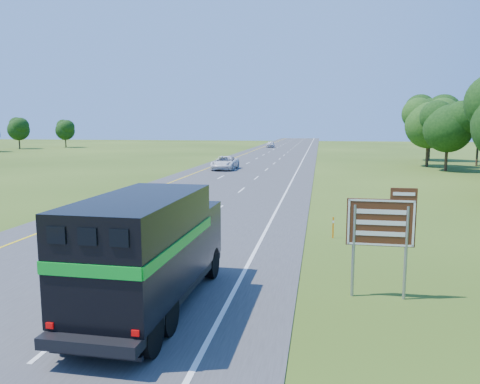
{
  "coord_description": "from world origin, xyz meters",
  "views": [
    {
      "loc": [
        8.13,
        -8.32,
        5.33
      ],
      "look_at": [
        4.0,
        15.64,
        1.83
      ],
      "focal_mm": 35.0,
      "sensor_mm": 36.0,
      "label": 1
    }
  ],
  "objects_px": {
    "horse_truck": "(150,248)",
    "exit_sign": "(382,227)",
    "white_suv": "(225,163)",
    "far_car": "(270,144)"
  },
  "relations": [
    {
      "from": "horse_truck",
      "to": "far_car",
      "type": "relative_size",
      "value": 1.8
    },
    {
      "from": "far_car",
      "to": "white_suv",
      "type": "bearing_deg",
      "value": -89.47
    },
    {
      "from": "horse_truck",
      "to": "exit_sign",
      "type": "relative_size",
      "value": 2.23
    },
    {
      "from": "horse_truck",
      "to": "white_suv",
      "type": "bearing_deg",
      "value": 99.8
    },
    {
      "from": "far_car",
      "to": "exit_sign",
      "type": "relative_size",
      "value": 1.24
    },
    {
      "from": "white_suv",
      "to": "far_car",
      "type": "bearing_deg",
      "value": 90.9
    },
    {
      "from": "horse_truck",
      "to": "far_car",
      "type": "distance_m",
      "value": 98.35
    },
    {
      "from": "white_suv",
      "to": "far_car",
      "type": "xyz_separation_m",
      "value": [
        -0.52,
        55.93,
        -0.06
      ]
    },
    {
      "from": "white_suv",
      "to": "horse_truck",
      "type": "bearing_deg",
      "value": -80.9
    },
    {
      "from": "horse_truck",
      "to": "white_suv",
      "type": "xyz_separation_m",
      "value": [
        -6.48,
        42.16,
        -1.03
      ]
    }
  ]
}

